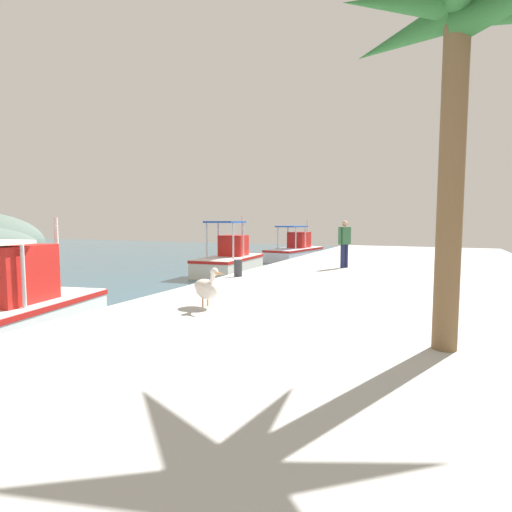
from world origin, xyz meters
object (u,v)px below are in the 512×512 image
object	(u,v)px
fishing_boat_fourth	(295,251)
pelican	(206,287)
fishing_boat_third	(230,261)
palm_tree	(458,47)
mooring_bollard_second	(238,268)
fisherman_standing	(345,241)

from	to	relation	value
fishing_boat_fourth	pelican	bearing A→B (deg)	-167.17
pelican	fishing_boat_third	bearing A→B (deg)	25.49
palm_tree	mooring_bollard_second	bearing A→B (deg)	48.25
fisherman_standing	mooring_bollard_second	world-z (taller)	fisherman_standing
fisherman_standing	fishing_boat_fourth	bearing A→B (deg)	27.58
fishing_boat_fourth	mooring_bollard_second	bearing A→B (deg)	-168.97
pelican	palm_tree	size ratio (longest dim) A/B	0.20
mooring_bollard_second	pelican	bearing A→B (deg)	-161.52
pelican	mooring_bollard_second	size ratio (longest dim) A/B	1.80
fishing_boat_fourth	pelican	size ratio (longest dim) A/B	5.76
mooring_bollard_second	palm_tree	distance (m)	8.56
fishing_boat_third	mooring_bollard_second	world-z (taller)	fishing_boat_third
fishing_boat_third	fisherman_standing	bearing A→B (deg)	-109.09
pelican	palm_tree	xyz separation A→B (m)	(-0.89, -4.34, 3.55)
fishing_boat_fourth	palm_tree	xyz separation A→B (m)	(-18.93, -8.45, 4.13)
mooring_bollard_second	palm_tree	size ratio (longest dim) A/B	0.11
fisherman_standing	mooring_bollard_second	bearing A→B (deg)	145.59
fishing_boat_third	fisherman_standing	xyz separation A→B (m)	(-2.05, -5.93, 1.14)
pelican	palm_tree	world-z (taller)	palm_tree
fishing_boat_third	mooring_bollard_second	bearing A→B (deg)	-149.82
pelican	fisherman_standing	distance (m)	8.10
fishing_boat_fourth	fisherman_standing	bearing A→B (deg)	-152.42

